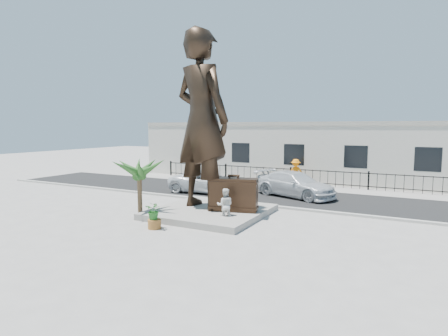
% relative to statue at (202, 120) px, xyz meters
% --- Properties ---
extents(ground, '(100.00, 100.00, 0.00)m').
position_rel_statue_xyz_m(ground, '(1.04, -1.63, -4.65)').
color(ground, '#9E9991').
rests_on(ground, ground).
extents(street, '(40.00, 7.00, 0.01)m').
position_rel_statue_xyz_m(street, '(1.04, 6.37, -4.64)').
color(street, black).
rests_on(street, ground).
extents(curb, '(40.00, 0.25, 0.12)m').
position_rel_statue_xyz_m(curb, '(1.04, 2.87, -4.59)').
color(curb, '#A5A399').
rests_on(curb, ground).
extents(far_sidewalk, '(40.00, 2.50, 0.02)m').
position_rel_statue_xyz_m(far_sidewalk, '(1.04, 10.37, -4.64)').
color(far_sidewalk, '#9E9991').
rests_on(far_sidewalk, ground).
extents(plinth, '(5.20, 5.20, 0.30)m').
position_rel_statue_xyz_m(plinth, '(0.54, -0.13, -4.50)').
color(plinth, gray).
rests_on(plinth, ground).
extents(fence, '(22.00, 0.10, 1.20)m').
position_rel_statue_xyz_m(fence, '(1.04, 11.17, -4.05)').
color(fence, black).
rests_on(fence, ground).
extents(building, '(28.00, 7.00, 4.40)m').
position_rel_statue_xyz_m(building, '(1.04, 15.37, -2.45)').
color(building, silver).
rests_on(building, ground).
extents(statue, '(3.58, 2.80, 8.69)m').
position_rel_statue_xyz_m(statue, '(0.00, 0.00, 0.00)').
color(statue, black).
rests_on(statue, plinth).
extents(suitcase, '(2.36, 1.26, 1.59)m').
position_rel_statue_xyz_m(suitcase, '(1.75, 0.00, -3.55)').
color(suitcase, black).
rests_on(suitcase, plinth).
extents(tourist, '(0.93, 0.85, 1.55)m').
position_rel_statue_xyz_m(tourist, '(1.81, -1.01, -3.87)').
color(tourist, silver).
rests_on(tourist, ground).
extents(car_white, '(5.27, 2.69, 1.43)m').
position_rel_statue_xyz_m(car_white, '(-2.70, 5.21, -3.92)').
color(car_white, silver).
rests_on(car_white, street).
extents(car_silver, '(5.72, 3.81, 1.54)m').
position_rel_statue_xyz_m(car_silver, '(2.80, 6.46, -3.87)').
color(car_silver, silver).
rests_on(car_silver, street).
extents(worker, '(1.30, 0.79, 1.95)m').
position_rel_statue_xyz_m(worker, '(1.57, 10.64, -3.65)').
color(worker, orange).
rests_on(worker, far_sidewalk).
extents(palm_tree, '(1.80, 1.80, 3.20)m').
position_rel_statue_xyz_m(palm_tree, '(-2.22, -2.09, -4.65)').
color(palm_tree, '#23501D').
rests_on(palm_tree, ground).
extents(planter, '(0.56, 0.56, 0.40)m').
position_rel_statue_xyz_m(planter, '(-0.32, -3.43, -4.45)').
color(planter, '#9A6028').
rests_on(planter, ground).
extents(shrub, '(0.74, 0.65, 0.77)m').
position_rel_statue_xyz_m(shrub, '(-0.32, -3.43, -3.86)').
color(shrub, '#236922').
rests_on(shrub, planter).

